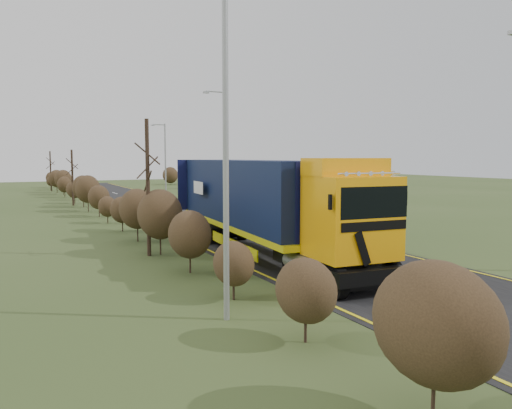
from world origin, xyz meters
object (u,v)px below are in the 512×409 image
object	(u,v)px
car_blue_sedan	(236,197)
speed_sign	(249,196)
lorry	(261,201)
car_red_hatchback	(293,208)

from	to	relation	value
car_blue_sedan	speed_sign	xyz separation A→B (m)	(-2.54, -7.89, 0.70)
lorry	car_red_hatchback	bearing A→B (deg)	58.14
car_red_hatchback	car_blue_sedan	bearing A→B (deg)	-83.37
speed_sign	car_red_hatchback	bearing A→B (deg)	-34.26
car_red_hatchback	car_blue_sedan	size ratio (longest dim) A/B	0.81
car_red_hatchback	speed_sign	world-z (taller)	speed_sign
lorry	car_red_hatchback	distance (m)	15.18
lorry	speed_sign	distance (m)	15.32
car_red_hatchback	car_blue_sedan	xyz separation A→B (m)	(-0.18, 9.74, 0.13)
car_blue_sedan	lorry	bearing A→B (deg)	58.47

